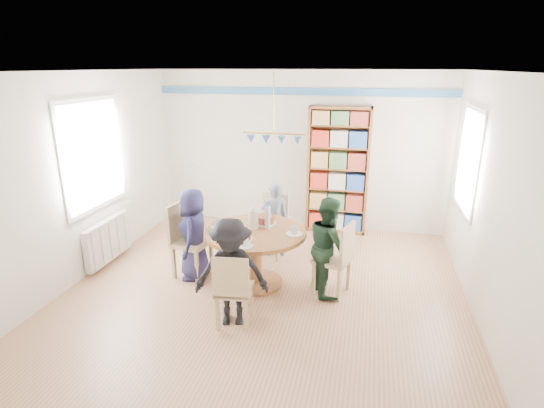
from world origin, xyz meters
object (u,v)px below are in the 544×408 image
(chair_left, at_px, (186,236))
(person_far, at_px, (275,220))
(dining_table, at_px, (256,245))
(person_left, at_px, (194,234))
(chair_near, at_px, (233,288))
(radiator, at_px, (108,240))
(chair_far, at_px, (273,222))
(person_near, at_px, (231,273))
(person_right, at_px, (329,246))
(bookshelf, at_px, (338,172))
(chair_right, at_px, (338,256))

(chair_left, relative_size, person_far, 0.90)
(dining_table, distance_m, person_left, 0.86)
(chair_near, relative_size, person_left, 0.70)
(radiator, xyz_separation_m, chair_far, (2.25, 0.86, 0.16))
(dining_table, relative_size, person_near, 1.05)
(chair_left, bearing_deg, chair_far, 43.29)
(person_right, height_order, bookshelf, bookshelf)
(chair_left, xyz_separation_m, person_right, (1.93, -0.04, 0.07))
(dining_table, distance_m, chair_right, 1.06)
(person_left, distance_m, bookshelf, 2.79)
(dining_table, height_order, person_right, person_right)
(person_left, bearing_deg, person_right, 78.22)
(person_right, xyz_separation_m, bookshelf, (-0.08, 2.16, 0.42))
(chair_right, relative_size, person_far, 0.83)
(chair_left, bearing_deg, dining_table, -2.96)
(chair_near, bearing_deg, person_far, 89.32)
(chair_right, xyz_separation_m, person_right, (-0.12, 0.02, 0.11))
(chair_right, xyz_separation_m, chair_near, (-1.05, -0.99, -0.03))
(chair_right, distance_m, bookshelf, 2.25)
(chair_right, height_order, person_right, person_right)
(chair_left, xyz_separation_m, person_far, (1.03, 0.88, 0.01))
(dining_table, xyz_separation_m, person_near, (-0.02, -0.92, 0.06))
(chair_left, relative_size, person_right, 0.81)
(radiator, xyz_separation_m, dining_table, (2.26, -0.13, 0.21))
(dining_table, height_order, chair_right, chair_right)
(dining_table, xyz_separation_m, chair_far, (-0.00, 0.98, -0.04))
(radiator, relative_size, person_left, 0.80)
(chair_far, xyz_separation_m, bookshelf, (0.85, 1.18, 0.54))
(person_left, height_order, bookshelf, bookshelf)
(chair_right, xyz_separation_m, bookshelf, (-0.21, 2.18, 0.53))
(radiator, bearing_deg, person_right, -2.07)
(chair_right, height_order, person_near, person_near)
(radiator, distance_m, chair_far, 2.42)
(person_left, bearing_deg, chair_right, 77.57)
(person_far, relative_size, person_near, 0.91)
(dining_table, height_order, person_far, person_far)
(chair_far, height_order, person_far, person_far)
(person_near, bearing_deg, chair_right, 27.05)
(dining_table, height_order, chair_far, chair_far)
(person_left, relative_size, person_right, 1.00)
(chair_right, distance_m, person_far, 1.39)
(person_near, bearing_deg, person_left, 118.90)
(chair_left, height_order, chair_far, chair_left)
(person_left, relative_size, person_far, 1.10)
(radiator, xyz_separation_m, person_right, (3.19, -0.12, 0.28))
(bookshelf, bearing_deg, person_right, -87.75)
(chair_near, distance_m, person_left, 1.34)
(person_far, bearing_deg, person_right, 115.99)
(chair_right, height_order, bookshelf, bookshelf)
(radiator, height_order, dining_table, dining_table)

